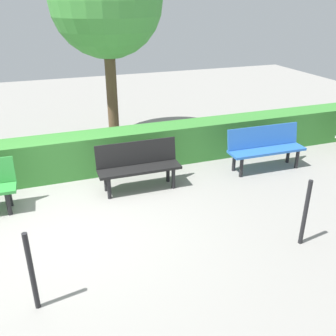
% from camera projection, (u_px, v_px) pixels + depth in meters
% --- Properties ---
extents(ground_plane, '(23.57, 23.57, 0.00)m').
position_uv_depth(ground_plane, '(69.00, 228.00, 5.70)').
color(ground_plane, gray).
extents(bench_blue, '(1.58, 0.49, 0.86)m').
position_uv_depth(bench_blue, '(265.00, 146.00, 7.50)').
color(bench_blue, blue).
rests_on(bench_blue, ground_plane).
extents(bench_black, '(1.49, 0.47, 0.86)m').
position_uv_depth(bench_black, '(138.00, 164.00, 6.70)').
color(bench_black, black).
rests_on(bench_black, ground_plane).
extents(hedge_row, '(19.57, 0.61, 0.79)m').
position_uv_depth(hedge_row, '(118.00, 150.00, 7.52)').
color(hedge_row, '#387F33').
rests_on(hedge_row, ground_plane).
extents(tree_near, '(2.38, 2.38, 4.34)m').
position_uv_depth(tree_near, '(106.00, 1.00, 7.78)').
color(tree_near, brown).
rests_on(tree_near, ground_plane).
extents(railing_post_mid, '(0.06, 0.06, 1.00)m').
position_uv_depth(railing_post_mid, '(305.00, 213.00, 5.14)').
color(railing_post_mid, black).
rests_on(railing_post_mid, ground_plane).
extents(railing_post_far, '(0.06, 0.06, 1.00)m').
position_uv_depth(railing_post_far, '(32.00, 272.00, 4.04)').
color(railing_post_far, black).
rests_on(railing_post_far, ground_plane).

